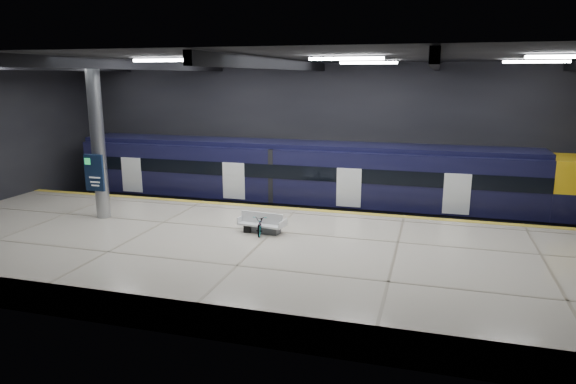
% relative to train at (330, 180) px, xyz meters
% --- Properties ---
extents(ground, '(30.00, 30.00, 0.00)m').
position_rel_train_xyz_m(ground, '(-1.04, -5.50, -2.06)').
color(ground, black).
rests_on(ground, ground).
extents(room_shell, '(30.10, 16.10, 8.05)m').
position_rel_train_xyz_m(room_shell, '(-1.04, -5.49, 3.66)').
color(room_shell, black).
rests_on(room_shell, ground).
extents(platform, '(30.00, 11.00, 1.10)m').
position_rel_train_xyz_m(platform, '(-1.04, -8.00, -1.51)').
color(platform, beige).
rests_on(platform, ground).
extents(safety_strip, '(30.00, 0.40, 0.01)m').
position_rel_train_xyz_m(safety_strip, '(-1.04, -2.75, -0.95)').
color(safety_strip, gold).
rests_on(safety_strip, platform).
extents(rails, '(30.00, 1.52, 0.16)m').
position_rel_train_xyz_m(rails, '(-1.04, 0.00, -1.98)').
color(rails, gray).
rests_on(rails, ground).
extents(train, '(29.40, 2.84, 3.79)m').
position_rel_train_xyz_m(train, '(0.00, 0.00, 0.00)').
color(train, black).
rests_on(train, ground).
extents(bench, '(1.98, 1.02, 0.84)m').
position_rel_train_xyz_m(bench, '(-1.43, -6.74, -0.66)').
color(bench, '#595B60').
rests_on(bench, platform).
extents(bicycle, '(0.81, 1.62, 0.81)m').
position_rel_train_xyz_m(bicycle, '(-1.40, -6.91, -0.55)').
color(bicycle, '#99999E').
rests_on(bicycle, platform).
extents(pannier_bag, '(0.32, 0.21, 0.35)m').
position_rel_train_xyz_m(pannier_bag, '(-2.00, -6.91, -0.78)').
color(pannier_bag, black).
rests_on(pannier_bag, platform).
extents(info_column, '(0.90, 0.78, 6.90)m').
position_rel_train_xyz_m(info_column, '(-9.04, -6.52, 2.40)').
color(info_column, '#9EA0A5').
rests_on(info_column, platform).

